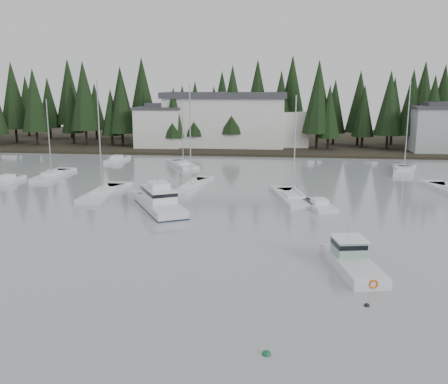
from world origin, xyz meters
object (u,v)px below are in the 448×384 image
object	(u,v)px
sailboat_4	(103,195)
sailboat_0	(52,177)
sailboat_2	(404,172)
sailboat_8	(191,188)
cabin_cruiser_center	(160,203)
harbor_inn	(235,120)
runabout_4	(8,181)
house_west	(159,126)
sailboat_7	(183,166)
runabout_3	(117,161)
house_east_a	(439,128)
sailboat_6	(293,199)
lobster_boat_teal	(353,263)
runabout_1	(319,207)

from	to	relation	value
sailboat_4	sailboat_0	bearing A→B (deg)	47.05
sailboat_2	sailboat_8	bearing A→B (deg)	130.76
cabin_cruiser_center	harbor_inn	bearing A→B (deg)	-31.93
sailboat_2	runabout_4	size ratio (longest dim) A/B	2.74
house_west	sailboat_4	size ratio (longest dim) A/B	0.68
harbor_inn	sailboat_7	world-z (taller)	harbor_inn
sailboat_2	sailboat_4	bearing A→B (deg)	130.73
sailboat_8	runabout_3	world-z (taller)	sailboat_8
runabout_4	house_west	bearing A→B (deg)	-15.87
house_east_a	sailboat_6	xyz separation A→B (m)	(-27.84, -42.21, -4.84)
house_east_a	harbor_inn	size ratio (longest dim) A/B	0.36
sailboat_2	sailboat_7	bearing A→B (deg)	99.62
house_west	harbor_inn	distance (m)	15.45
lobster_boat_teal	sailboat_6	size ratio (longest dim) A/B	0.60
sailboat_0	sailboat_7	size ratio (longest dim) A/B	1.02
house_east_a	sailboat_7	size ratio (longest dim) A/B	0.94
harbor_inn	sailboat_4	bearing A→B (deg)	-103.63
house_east_a	sailboat_6	size ratio (longest dim) A/B	0.86
house_west	lobster_boat_teal	world-z (taller)	house_west
house_west	runabout_3	distance (m)	18.09
harbor_inn	runabout_3	bearing A→B (deg)	-131.83
runabout_1	cabin_cruiser_center	bearing A→B (deg)	80.68
house_east_a	runabout_3	distance (m)	59.78
sailboat_6	runabout_4	xyz separation A→B (m)	(-37.97, 6.09, 0.07)
lobster_boat_teal	runabout_3	world-z (taller)	lobster_boat_teal
harbor_inn	sailboat_2	xyz separation A→B (m)	(27.84, -26.66, -5.70)
house_west	sailboat_7	size ratio (longest dim) A/B	0.85
cabin_cruiser_center	runabout_3	bearing A→B (deg)	-2.99
house_west	sailboat_6	xyz separation A→B (m)	(26.16, -43.21, -4.59)
sailboat_8	runabout_1	distance (m)	17.54
lobster_boat_teal	sailboat_8	bearing A→B (deg)	20.55
sailboat_8	cabin_cruiser_center	bearing A→B (deg)	179.16
house_west	sailboat_2	bearing A→B (deg)	-28.54
house_east_a	harbor_inn	bearing A→B (deg)	173.64
sailboat_6	sailboat_2	bearing A→B (deg)	-52.91
sailboat_7	sailboat_8	bearing A→B (deg)	165.64
sailboat_0	runabout_4	world-z (taller)	sailboat_0
harbor_inn	runabout_4	xyz separation A→B (m)	(-26.86, -40.46, -5.64)
sailboat_4	runabout_4	world-z (taller)	sailboat_4
house_east_a	sailboat_0	distance (m)	69.54
lobster_boat_teal	sailboat_8	xyz separation A→B (m)	(-16.49, 26.40, -0.40)
sailboat_6	sailboat_7	bearing A→B (deg)	24.86
cabin_cruiser_center	sailboat_8	xyz separation A→B (m)	(1.37, 10.77, -0.59)
house_east_a	sailboat_4	world-z (taller)	sailboat_4
sailboat_4	lobster_boat_teal	bearing A→B (deg)	-128.90
sailboat_0	runabout_3	world-z (taller)	sailboat_0
sailboat_0	sailboat_8	bearing A→B (deg)	-106.76
runabout_3	runabout_4	xyz separation A→B (m)	(-8.48, -19.92, 0.00)
lobster_boat_teal	runabout_3	xyz separation A→B (m)	(-33.27, 47.66, -0.34)
harbor_inn	sailboat_0	size ratio (longest dim) A/B	2.56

